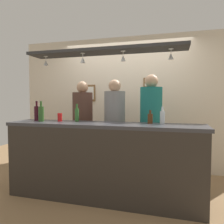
{
  "coord_description": "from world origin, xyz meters",
  "views": [
    {
      "loc": [
        0.91,
        -3.15,
        1.37
      ],
      "look_at": [
        0.0,
        0.1,
        1.18
      ],
      "focal_mm": 34.86,
      "sensor_mm": 36.0,
      "label": 1
    }
  ],
  "objects": [
    {
      "name": "picture_frame_upper_small",
      "position": [
        0.47,
        1.06,
        1.7
      ],
      "size": [
        0.22,
        0.02,
        0.18
      ],
      "color": "brown",
      "rests_on": "back_wall"
    },
    {
      "name": "bar_counter",
      "position": [
        0.0,
        -0.51,
        0.7
      ],
      "size": [
        2.7,
        0.55,
        1.05
      ],
      "color": "#38383D",
      "rests_on": "ground_plane"
    },
    {
      "name": "hanging_wineglass_center",
      "position": [
        0.88,
        -0.31,
        1.92
      ],
      "size": [
        0.07,
        0.07,
        0.13
      ],
      "color": "silver",
      "rests_on": "overhead_glass_rack"
    },
    {
      "name": "bottle_beer_green_import",
      "position": [
        -0.45,
        -0.21,
        1.15
      ],
      "size": [
        0.06,
        0.06,
        0.26
      ],
      "color": "#336B2D",
      "rests_on": "bar_counter"
    },
    {
      "name": "overhead_glass_rack",
      "position": [
        0.0,
        -0.3,
        2.03
      ],
      "size": [
        2.2,
        0.36,
        0.04
      ],
      "primitive_type": "cube",
      "color": "black"
    },
    {
      "name": "bottle_beer_brown_stubby",
      "position": [
        0.62,
        -0.22,
        1.12
      ],
      "size": [
        0.07,
        0.07,
        0.18
      ],
      "color": "#512D14",
      "rests_on": "bar_counter"
    },
    {
      "name": "person_right_teal_shirt",
      "position": [
        0.59,
        0.26,
        1.06
      ],
      "size": [
        0.34,
        0.34,
        1.76
      ],
      "color": "#2D334C",
      "rests_on": "ground_plane"
    },
    {
      "name": "picture_frame_caricature",
      "position": [
        -0.76,
        1.06,
        1.51
      ],
      "size": [
        0.26,
        0.02,
        0.34
      ],
      "color": "brown",
      "rests_on": "back_wall"
    },
    {
      "name": "bottle_soda_clear",
      "position": [
        0.78,
        -0.23,
        1.14
      ],
      "size": [
        0.06,
        0.06,
        0.23
      ],
      "color": "silver",
      "rests_on": "bar_counter"
    },
    {
      "name": "hanging_wineglass_center_left",
      "position": [
        0.28,
        -0.34,
        1.92
      ],
      "size": [
        0.07,
        0.07,
        0.13
      ],
      "color": "silver",
      "rests_on": "overhead_glass_rack"
    },
    {
      "name": "hanging_wineglass_left",
      "position": [
        -0.29,
        -0.36,
        1.92
      ],
      "size": [
        0.07,
        0.07,
        0.13
      ],
      "color": "silver",
      "rests_on": "overhead_glass_rack"
    },
    {
      "name": "back_wall",
      "position": [
        0.0,
        1.1,
        1.3
      ],
      "size": [
        4.4,
        0.06,
        2.6
      ],
      "primitive_type": "cube",
      "color": "beige",
      "rests_on": "ground_plane"
    },
    {
      "name": "bottle_champagne_green",
      "position": [
        -0.95,
        -0.37,
        1.17
      ],
      "size": [
        0.08,
        0.08,
        0.3
      ],
      "color": "#2D5623",
      "rests_on": "bar_counter"
    },
    {
      "name": "person_middle_grey_shirt",
      "position": [
        -0.0,
        0.26,
        1.02
      ],
      "size": [
        0.34,
        0.34,
        1.69
      ],
      "color": "#2D334C",
      "rests_on": "ground_plane"
    },
    {
      "name": "person_left_brown_shirt",
      "position": [
        -0.57,
        0.26,
        1.01
      ],
      "size": [
        0.34,
        0.34,
        1.68
      ],
      "color": "#2D334C",
      "rests_on": "ground_plane"
    },
    {
      "name": "drink_can",
      "position": [
        -0.69,
        -0.29,
        1.11
      ],
      "size": [
        0.07,
        0.07,
        0.12
      ],
      "primitive_type": "cylinder",
      "color": "red",
      "rests_on": "bar_counter"
    },
    {
      "name": "bottle_wine_dark_red",
      "position": [
        -1.07,
        -0.3,
        1.17
      ],
      "size": [
        0.08,
        0.08,
        0.3
      ],
      "color": "#380F19",
      "rests_on": "bar_counter"
    },
    {
      "name": "ground_plane",
      "position": [
        0.0,
        0.0,
        0.0
      ],
      "size": [
        8.0,
        8.0,
        0.0
      ],
      "primitive_type": "plane",
      "color": "olive"
    },
    {
      "name": "hanging_wineglass_far_left",
      "position": [
        -0.9,
        -0.3,
        1.92
      ],
      "size": [
        0.07,
        0.07,
        0.13
      ],
      "color": "silver",
      "rests_on": "overhead_glass_rack"
    }
  ]
}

